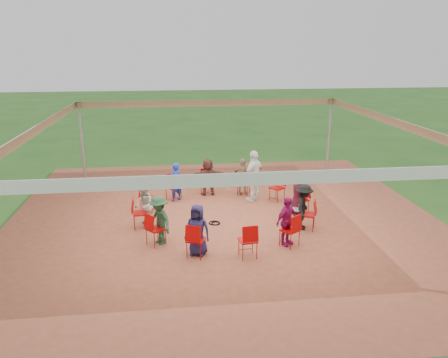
{
  "coord_description": "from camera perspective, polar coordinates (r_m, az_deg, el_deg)",
  "views": [
    {
      "loc": [
        -1.45,
        -12.24,
        5.1
      ],
      "look_at": [
        0.04,
        0.3,
        1.21
      ],
      "focal_mm": 35.0,
      "sensor_mm": 36.0,
      "label": 1
    }
  ],
  "objects": [
    {
      "name": "chair_4",
      "position": [
        15.48,
        -2.19,
        -0.37
      ],
      "size": [
        0.47,
        0.49,
        0.9
      ],
      "primitive_type": null,
      "rotation": [
        0.0,
        0.0,
        -3.02
      ],
      "color": "#AC0101",
      "rests_on": "ground"
    },
    {
      "name": "chair_5",
      "position": [
        14.97,
        -6.62,
        -1.08
      ],
      "size": [
        0.6,
        0.6,
        0.9
      ],
      "primitive_type": null,
      "rotation": [
        0.0,
        0.0,
        -2.5
      ],
      "color": "#AC0101",
      "rests_on": "ground"
    },
    {
      "name": "person_seated_7",
      "position": [
        11.0,
        -3.49,
        -6.65
      ],
      "size": [
        0.74,
        0.59,
        1.33
      ],
      "primitive_type": "imported",
      "rotation": [
        0.0,
        0.0,
        -0.4
      ],
      "color": "#1E1A40",
      "rests_on": "ground"
    },
    {
      "name": "person_seated_0",
      "position": [
        12.68,
        10.39,
        -3.61
      ],
      "size": [
        0.73,
        0.96,
        1.33
      ],
      "primitive_type": "imported",
      "rotation": [
        0.0,
        0.0,
        1.17
      ],
      "color": "black",
      "rests_on": "ground"
    },
    {
      "name": "person_seated_8",
      "position": [
        11.61,
        8.17,
        -5.47
      ],
      "size": [
        0.86,
        0.79,
        1.33
      ],
      "primitive_type": "imported",
      "rotation": [
        0.0,
        0.0,
        0.65
      ],
      "color": "#921051",
      "rests_on": "ground"
    },
    {
      "name": "person_seated_5",
      "position": [
        12.78,
        -10.42,
        -3.45
      ],
      "size": [
        0.45,
        0.69,
        1.33
      ],
      "primitive_type": "imported",
      "rotation": [
        0.0,
        0.0,
        -1.45
      ],
      "color": "#AFA79A",
      "rests_on": "ground"
    },
    {
      "name": "standing_person",
      "position": [
        14.7,
        3.96,
        0.4
      ],
      "size": [
        1.11,
        1.08,
        1.75
      ],
      "primitive_type": "imported",
      "rotation": [
        0.0,
        0.0,
        3.88
      ],
      "color": "white",
      "rests_on": "ground"
    },
    {
      "name": "person_seated_3",
      "position": [
        15.3,
        -2.11,
        0.29
      ],
      "size": [
        1.28,
        0.61,
        1.33
      ],
      "primitive_type": "imported",
      "rotation": [
        0.0,
        0.0,
        -3.02
      ],
      "color": "brown",
      "rests_on": "ground"
    },
    {
      "name": "chair_8",
      "position": [
        11.71,
        -8.91,
        -6.48
      ],
      "size": [
        0.6,
        0.6,
        0.9
      ],
      "primitive_type": null,
      "rotation": [
        0.0,
        0.0,
        -0.93
      ],
      "color": "#AC0101",
      "rests_on": "ground"
    },
    {
      "name": "cable_coil",
      "position": [
        13.05,
        -1.2,
        -5.78
      ],
      "size": [
        0.37,
        0.37,
        0.03
      ],
      "rotation": [
        0.0,
        0.0,
        -0.12
      ],
      "color": "black",
      "rests_on": "ground"
    },
    {
      "name": "ground",
      "position": [
        13.34,
        0.0,
        -5.35
      ],
      "size": [
        80.0,
        80.0,
        0.0
      ],
      "primitive_type": "plane",
      "color": "#224E18",
      "rests_on": "ground"
    },
    {
      "name": "person_seated_4",
      "position": [
        14.81,
        -6.36,
        -0.37
      ],
      "size": [
        0.58,
        0.55,
        1.33
      ],
      "primitive_type": "imported",
      "rotation": [
        0.0,
        0.0,
        -2.5
      ],
      "color": "#1835AB",
      "rests_on": "ground"
    },
    {
      "name": "chair_11",
      "position": [
        11.63,
        8.59,
        -6.64
      ],
      "size": [
        0.6,
        0.6,
        0.9
      ],
      "primitive_type": null,
      "rotation": [
        0.0,
        0.0,
        0.65
      ],
      "color": "#AC0101",
      "rests_on": "ground"
    },
    {
      "name": "chair_9",
      "position": [
        10.99,
        -3.68,
        -7.95
      ],
      "size": [
        0.56,
        0.57,
        0.9
      ],
      "primitive_type": null,
      "rotation": [
        0.0,
        0.0,
        -0.4
      ],
      "color": "#AC0101",
      "rests_on": "ground"
    },
    {
      "name": "chair_6",
      "position": [
        14.03,
        -9.84,
        -2.48
      ],
      "size": [
        0.57,
        0.56,
        0.9
      ],
      "primitive_type": null,
      "rotation": [
        0.0,
        0.0,
        -1.97
      ],
      "color": "#AC0101",
      "rests_on": "ground"
    },
    {
      "name": "dirt_patch",
      "position": [
        13.34,
        0.0,
        -5.33
      ],
      "size": [
        13.0,
        13.0,
        0.0
      ],
      "primitive_type": "plane",
      "color": "brown",
      "rests_on": "ground"
    },
    {
      "name": "person_seated_1",
      "position": [
        13.82,
        9.62,
        -1.81
      ],
      "size": [
        0.44,
        0.69,
        1.33
      ],
      "primitive_type": "imported",
      "rotation": [
        0.0,
        0.0,
        1.69
      ],
      "color": "#380C19",
      "rests_on": "ground"
    },
    {
      "name": "person_seated_2",
      "position": [
        15.28,
        2.5,
        0.26
      ],
      "size": [
        0.87,
        0.67,
        1.33
      ],
      "primitive_type": "imported",
      "rotation": [
        0.0,
        0.0,
        2.74
      ],
      "color": "#8F7855",
      "rests_on": "ground"
    },
    {
      "name": "chair_10",
      "position": [
        10.95,
        3.13,
        -8.02
      ],
      "size": [
        0.47,
        0.49,
        0.9
      ],
      "primitive_type": null,
      "rotation": [
        0.0,
        0.0,
        0.12
      ],
      "color": "#AC0101",
      "rests_on": "ground"
    },
    {
      "name": "chair_2",
      "position": [
        14.91,
        6.95,
        -1.17
      ],
      "size": [
        0.6,
        0.6,
        0.9
      ],
      "primitive_type": null,
      "rotation": [
        0.0,
        0.0,
        2.22
      ],
      "color": "#AC0101",
      "rests_on": "ground"
    },
    {
      "name": "person_seated_6",
      "position": [
        11.69,
        -8.48,
        -5.33
      ],
      "size": [
        0.86,
        0.94,
        1.33
      ],
      "primitive_type": "imported",
      "rotation": [
        0.0,
        0.0,
        -0.93
      ],
      "color": "#21472A",
      "rests_on": "ground"
    },
    {
      "name": "chair_0",
      "position": [
        12.75,
        10.87,
        -4.59
      ],
      "size": [
        0.57,
        0.56,
        0.9
      ],
      "primitive_type": null,
      "rotation": [
        0.0,
        0.0,
        1.17
      ],
      "color": "#AC0101",
      "rests_on": "ground"
    },
    {
      "name": "chair_7",
      "position": [
        12.85,
        -10.9,
        -4.41
      ],
      "size": [
        0.49,
        0.47,
        0.9
      ],
      "primitive_type": null,
      "rotation": [
        0.0,
        0.0,
        -1.45
      ],
      "color": "#AC0101",
      "rests_on": "ground"
    },
    {
      "name": "chair_1",
      "position": [
        13.94,
        10.03,
        -2.63
      ],
      "size": [
        0.49,
        0.47,
        0.9
      ],
      "primitive_type": null,
      "rotation": [
        0.0,
        0.0,
        1.69
      ],
      "color": "#AC0101",
      "rests_on": "ground"
    },
    {
      "name": "chair_3",
      "position": [
        15.45,
        2.59,
        -0.4
      ],
      "size": [
        0.56,
        0.57,
        0.9
      ],
      "primitive_type": null,
      "rotation": [
        0.0,
        0.0,
        2.74
      ],
      "color": "#AC0101",
      "rests_on": "ground"
    },
    {
      "name": "tent",
      "position": [
        12.62,
        0.0,
        4.65
      ],
      "size": [
        10.33,
        10.33,
        3.0
      ],
      "color": "#B2B2B7",
      "rests_on": "ground"
    },
    {
      "name": "laptop",
      "position": [
        12.71,
        9.66,
        -3.72
      ],
      "size": [
        0.37,
        0.4,
        0.23
      ],
      "rotation": [
        0.0,
        0.0,
        1.17
      ],
      "color": "#B7B7BC",
      "rests_on": "ground"
    }
  ]
}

